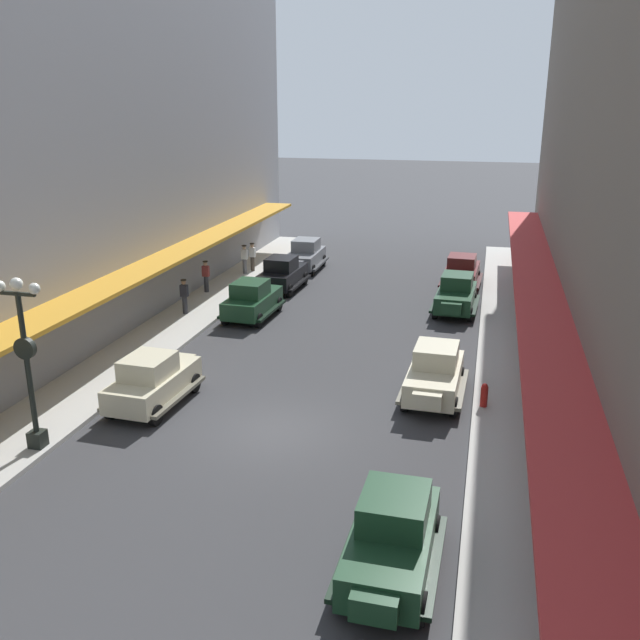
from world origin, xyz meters
TOP-DOWN VIEW (x-y plane):
  - ground_plane at (0.00, 0.00)m, footprint 200.00×200.00m
  - sidewalk_left at (-7.50, 0.00)m, footprint 3.00×60.00m
  - sidewalk_right at (7.50, 0.00)m, footprint 3.00×60.00m
  - parked_car_0 at (4.55, -5.91)m, footprint 2.19×4.28m
  - parked_car_1 at (4.64, 3.82)m, footprint 2.24×4.29m
  - parked_car_2 at (-4.61, 16.26)m, footprint 2.26×4.30m
  - parked_car_3 at (4.77, 14.32)m, footprint 2.28×4.31m
  - parked_car_4 at (-4.56, 0.88)m, footprint 2.31×4.32m
  - parked_car_5 at (-4.62, 20.98)m, footprint 2.16×4.27m
  - parked_car_6 at (-4.54, 11.03)m, footprint 2.27×4.31m
  - parked_car_7 at (4.80, 19.05)m, footprint 2.29×4.31m
  - lamp_post_with_clock at (-6.40, -2.92)m, footprint 1.42×0.44m
  - fire_hydrant at (6.35, 3.13)m, footprint 0.24×0.24m
  - pedestrian_0 at (-7.74, 10.46)m, footprint 0.36×0.28m
  - pedestrian_1 at (-7.43, 19.39)m, footprint 0.36×0.28m
  - pedestrian_2 at (-7.67, 18.68)m, footprint 0.36×0.28m
  - pedestrian_3 at (-8.27, 14.33)m, footprint 0.36×0.28m

SIDE VIEW (x-z plane):
  - ground_plane at x=0.00m, z-range 0.00..0.00m
  - sidewalk_left at x=-7.50m, z-range 0.00..0.15m
  - sidewalk_right at x=7.50m, z-range 0.00..0.15m
  - fire_hydrant at x=6.35m, z-range 0.15..0.97m
  - parked_car_0 at x=4.55m, z-range 0.02..1.86m
  - parked_car_1 at x=4.64m, z-range 0.02..1.86m
  - parked_car_2 at x=-4.61m, z-range 0.02..1.86m
  - parked_car_3 at x=4.77m, z-range 0.02..1.86m
  - parked_car_4 at x=-4.56m, z-range 0.02..1.86m
  - parked_car_5 at x=-4.62m, z-range 0.02..1.86m
  - parked_car_6 at x=-4.54m, z-range 0.02..1.86m
  - parked_car_7 at x=4.80m, z-range 0.02..1.86m
  - pedestrian_0 at x=-7.74m, z-range 0.18..1.85m
  - pedestrian_1 at x=-7.43m, z-range 0.18..1.85m
  - pedestrian_2 at x=-7.67m, z-range 0.18..1.85m
  - pedestrian_3 at x=-8.27m, z-range 0.18..1.85m
  - lamp_post_with_clock at x=-6.40m, z-range 0.41..5.57m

